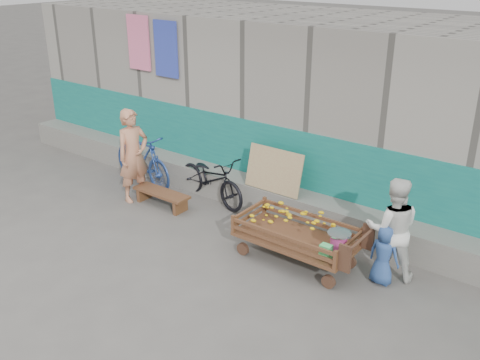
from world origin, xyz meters
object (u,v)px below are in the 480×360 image
Objects in this scene: woman at (392,229)px; bicycle_blue at (142,159)px; child at (384,255)px; bicycle_dark at (212,178)px; bench at (162,195)px; vendor_man at (133,156)px; banana_cart at (294,227)px.

woman reaches higher than bicycle_blue.
bicycle_blue reaches higher than child.
woman reaches higher than bicycle_dark.
bench is at bearing 151.72° from bicycle_dark.
vendor_man is 1.38m from bicycle_dark.
bicycle_dark is at bearing 50.34° from bench.
woman reaches higher than bench.
vendor_man is 4.49m from woman.
bicycle_dark is (-3.37, 0.40, -0.28)m from woman.
bicycle_blue is (-4.87, 0.39, 0.09)m from child.
banana_cart is 1.12× the size of bicycle_dark.
bench is 1.10m from bicycle_blue.
vendor_man is (-0.55, -0.07, 0.61)m from bench.
bicycle_blue is (-0.94, 0.47, 0.31)m from bench.
woman is (1.20, 0.42, 0.19)m from banana_cart.
vendor_man is at bearing 5.29° from child.
child is at bearing -85.25° from bicycle_blue.
bicycle_dark is at bearing -6.51° from child.
vendor_man is 0.73m from bicycle_blue.
banana_cart is 2.32m from bicycle_dark.
banana_cart is 3.72m from bicycle_blue.
bench is 1.29× the size of child.
vendor_man reaches higher than bicycle_dark.
banana_cart is at bearing -90.31° from bicycle_blue.
child is 4.89m from bicycle_blue.
woman is (4.48, 0.33, -0.10)m from vendor_man.
woman is at bearing 3.85° from bench.
vendor_man is (-3.27, 0.09, 0.29)m from banana_cart.
child is 0.50× the size of bicycle_blue.
vendor_man reaches higher than bicycle_blue.
banana_cart is at bearing -99.44° from bicycle_dark.
vendor_man reaches higher than banana_cart.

